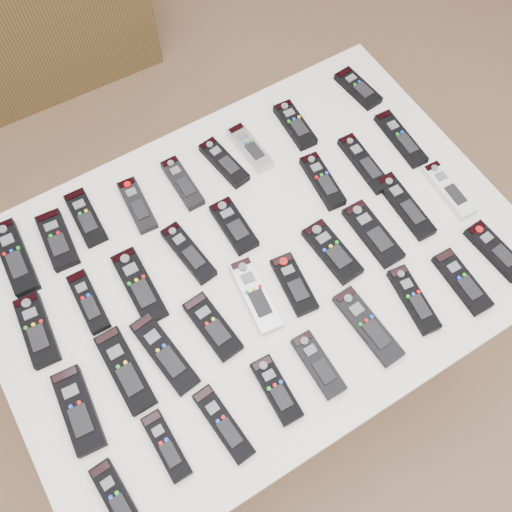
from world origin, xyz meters
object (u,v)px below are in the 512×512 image
remote_7 (295,125)px  remote_16 (401,139)px  remote_3 (137,205)px  remote_8 (358,88)px  remote_5 (224,163)px  remote_2 (86,218)px  remote_14 (322,181)px  remote_34 (462,282)px  remote_9 (37,330)px  remote_6 (250,148)px  remote_12 (188,253)px  remote_15 (364,163)px  remote_13 (234,226)px  remote_22 (294,284)px  remote_1 (57,240)px  remote_20 (213,326)px  remote_28 (166,446)px  remote_33 (414,300)px  remote_19 (164,353)px  remote_0 (15,257)px  remote_10 (88,302)px  remote_23 (332,251)px  remote_31 (318,365)px  remote_26 (448,190)px  remote_27 (117,499)px  remote_35 (495,251)px  remote_17 (78,410)px  remote_32 (368,326)px  remote_18 (125,370)px  remote_24 (373,234)px  remote_25 (405,206)px  remote_21 (255,295)px  remote_30 (276,390)px  table (256,270)px  remote_29 (223,424)px  remote_11 (139,286)px

remote_7 → remote_16: 0.28m
remote_3 → remote_8: bearing=5.9°
remote_5 → remote_2: bearing=166.7°
remote_14 → remote_34: size_ratio=0.99×
remote_9 → remote_7: bearing=17.9°
remote_9 → remote_6: bearing=20.3°
remote_12 → remote_15: 0.51m
remote_13 → remote_22: bearing=-77.9°
remote_1 → remote_2: remote_1 is taller
remote_20 → remote_12: bearing=72.4°
remote_28 → remote_33: remote_33 is taller
remote_19 → remote_28: (-0.09, -0.17, 0.00)m
remote_0 → remote_20: (0.31, -0.39, 0.00)m
remote_10 → remote_23: 0.58m
remote_31 → remote_8: bearing=48.6°
remote_0 → remote_33: remote_0 is taller
remote_5 → remote_26: bearing=-47.2°
remote_27 → remote_31: 0.49m
remote_23 → remote_35: size_ratio=1.02×
remote_3 → remote_0: bearing=-179.4°
remote_22 → remote_14: bearing=49.9°
remote_17 → remote_32: 0.65m
remote_7 → remote_18: 0.77m
remote_8 → remote_33: size_ratio=0.87×
remote_24 → remote_25: same height
remote_25 → remote_1: bearing=157.6°
remote_19 → remote_25: (0.68, 0.02, -0.00)m
remote_7 → remote_23: bearing=-106.1°
remote_24 → remote_8: bearing=59.0°
remote_20 → remote_21: size_ratio=0.85×
remote_15 → remote_30: remote_30 is taller
table → remote_21: (-0.05, -0.08, 0.07)m
remote_32 → remote_33: size_ratio=1.16×
remote_27 → remote_29: same height
remote_21 → remote_29: same height
remote_19 → remote_22: 0.33m
remote_17 → remote_19: remote_17 is taller
remote_0 → remote_11: 0.31m
remote_21 → remote_20: bearing=-165.6°
remote_22 → remote_27: remote_27 is taller
remote_6 → remote_28: remote_6 is taller
remote_29 → remote_7: bearing=41.3°
remote_7 → remote_25: bearing=-71.0°
remote_12 → remote_26: remote_12 is taller
remote_17 → remote_30: remote_17 is taller
remote_25 → remote_31: bearing=-149.2°
remote_1 → remote_34: (0.76, -0.59, -0.00)m
remote_3 → remote_24: (0.45, -0.37, 0.00)m
remote_12 → remote_32: remote_12 is taller
remote_2 → remote_14: (0.56, -0.22, 0.00)m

